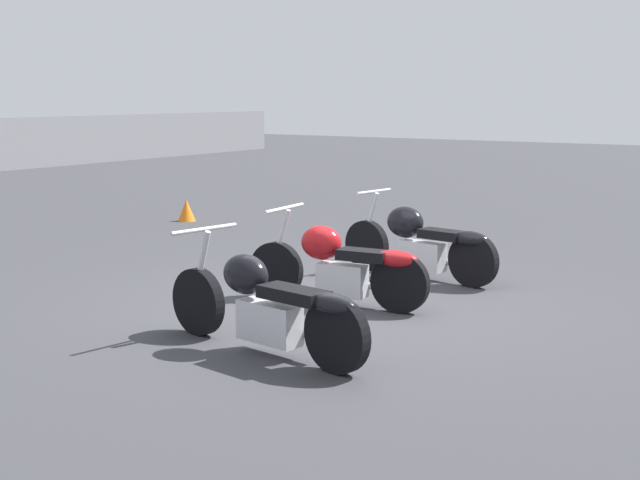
# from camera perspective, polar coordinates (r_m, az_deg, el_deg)

# --- Properties ---
(ground_plane) EXTENTS (60.00, 60.00, 0.00)m
(ground_plane) POSITION_cam_1_polar(r_m,az_deg,el_deg) (8.72, 0.72, -4.29)
(ground_plane) COLOR #38383D
(motorcycle_slot_0) EXTENTS (0.72, 2.16, 0.95)m
(motorcycle_slot_0) POSITION_cam_1_polar(r_m,az_deg,el_deg) (7.09, -3.41, -4.17)
(motorcycle_slot_0) COLOR black
(motorcycle_slot_0) RESTS_ON ground_plane
(motorcycle_slot_1) EXTENTS (0.73, 1.93, 0.94)m
(motorcycle_slot_1) POSITION_cam_1_polar(r_m,az_deg,el_deg) (8.69, 1.27, -1.63)
(motorcycle_slot_1) COLOR black
(motorcycle_slot_1) RESTS_ON ground_plane
(motorcycle_slot_2) EXTENTS (0.64, 2.04, 0.95)m
(motorcycle_slot_2) POSITION_cam_1_polar(r_m,az_deg,el_deg) (10.03, 6.43, -0.14)
(motorcycle_slot_2) COLOR black
(motorcycle_slot_2) RESTS_ON ground_plane
(traffic_cone_near) EXTENTS (0.29, 0.29, 0.35)m
(traffic_cone_near) POSITION_cam_1_polar(r_m,az_deg,el_deg) (14.70, -8.54, 1.90)
(traffic_cone_near) COLOR orange
(traffic_cone_near) RESTS_ON ground_plane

